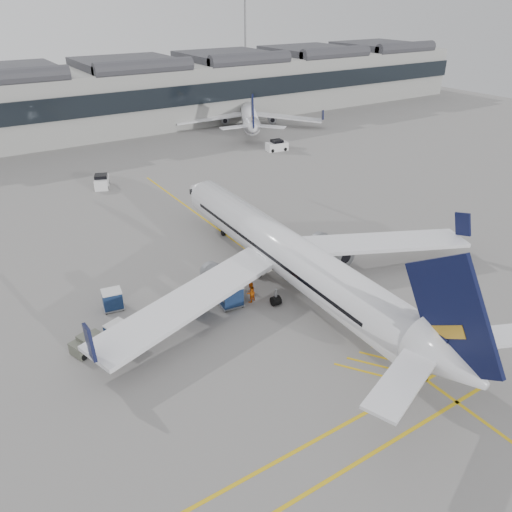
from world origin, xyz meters
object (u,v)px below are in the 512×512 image
ramp_agent_b (250,292)px  pushback_tug (88,344)px  airliner_main (289,255)px  baggage_cart_a (193,302)px  belt_loader (263,265)px  ramp_agent_a (241,281)px

ramp_agent_b → pushback_tug: bearing=-22.1°
airliner_main → pushback_tug: size_ratio=14.98×
ramp_agent_b → baggage_cart_a: bearing=-34.1°
belt_loader → baggage_cart_a: (-8.66, -2.63, 0.40)m
airliner_main → baggage_cart_a: airliner_main is taller
baggage_cart_a → ramp_agent_b: bearing=-27.9°
belt_loader → baggage_cart_a: size_ratio=2.34×
baggage_cart_a → pushback_tug: (-8.70, -0.47, -0.30)m
airliner_main → belt_loader: (-0.22, 3.77, -2.68)m
ramp_agent_a → ramp_agent_b: (-0.34, -2.15, 0.11)m
airliner_main → ramp_agent_b: size_ratio=22.19×
baggage_cart_a → ramp_agent_a: (5.10, 0.82, -0.09)m
ramp_agent_a → ramp_agent_b: size_ratio=0.88×
airliner_main → ramp_agent_a: bearing=154.3°
baggage_cart_a → pushback_tug: baggage_cart_a is taller
belt_loader → ramp_agent_a: belt_loader is taller
airliner_main → ramp_agent_a: airliner_main is taller
airliner_main → pushback_tug: airliner_main is taller
baggage_cart_a → belt_loader: bearing=4.5°
ramp_agent_b → airliner_main: bearing=164.2°
ramp_agent_a → ramp_agent_b: 2.18m
airliner_main → pushback_tug: bearing=179.5°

